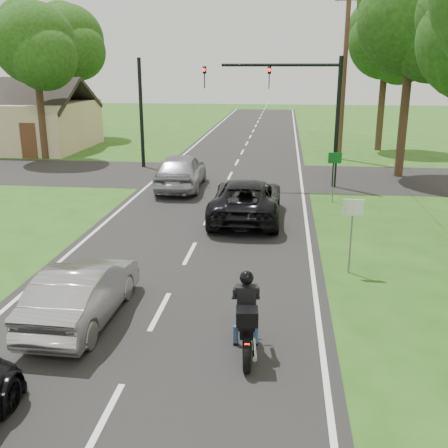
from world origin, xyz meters
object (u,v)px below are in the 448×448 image
Objects in this scene: sign_green at (334,165)px; dark_suv at (246,199)px; sign_white at (352,218)px; silver_suv at (181,171)px; motorcycle_rider at (246,322)px; traffic_signal at (298,98)px; silver_sedan at (82,292)px; utility_pole_far at (344,74)px.

dark_suv is at bearing -139.85° from sign_green.
silver_suv is at bearing 124.39° from sign_white.
sign_green is at bearing 163.42° from silver_suv.
motorcycle_rider is 12.94m from sign_green.
sign_white is (1.36, -11.02, -2.54)m from traffic_signal.
sign_white is at bearing 122.12° from silver_suv.
silver_suv reaches higher than silver_sedan.
silver_sedan is 0.81× the size of silver_suv.
sign_green is at bearing -96.73° from utility_pole_far.
silver_suv is (-0.36, 13.35, 0.18)m from silver_sedan.
silver_sedan is (-3.06, -8.68, -0.09)m from dark_suv.
sign_green is (3.45, 2.91, 0.83)m from dark_suv.
motorcycle_rider is 14.96m from silver_suv.
dark_suv is 2.56× the size of sign_green.
utility_pole_far is (4.75, 13.93, 4.32)m from dark_suv.
motorcycle_rider is 0.51× the size of silver_sedan.
dark_suv is at bearing -108.84° from utility_pole_far.
traffic_signal is at bearing 97.05° from sign_white.
dark_suv is at bearing 123.96° from silver_suv.
traffic_signal is 0.64× the size of utility_pole_far.
motorcycle_rider is 0.32× the size of traffic_signal.
silver_sedan is at bearing -108.70° from traffic_signal.
silver_sedan is 13.36m from silver_suv.
silver_sedan is at bearing 89.30° from silver_suv.
utility_pole_far is at bearing 85.49° from sign_white.
traffic_signal is 4.24m from sign_green.
dark_suv is at bearing -107.70° from traffic_signal.
silver_suv is 2.35× the size of sign_white.
sign_white reaches higher than silver_sedan.
dark_suv is 15.34m from utility_pole_far.
traffic_signal is at bearing -107.56° from silver_sedan.
silver_suv is at bearing 165.69° from sign_green.
motorcycle_rider is 0.97× the size of sign_green.
utility_pole_far is at bearing -133.69° from silver_suv.
sign_white is (2.54, 4.62, 0.90)m from motorcycle_rider.
motorcycle_rider is at bearing 166.01° from silver_sedan.
sign_white is (6.31, 3.60, 0.92)m from silver_sedan.
dark_suv is at bearing -108.24° from silver_sedan.
silver_suv is 11.84m from sign_white.
silver_sedan is 24.33m from utility_pole_far.
utility_pole_far is at bearing 70.32° from traffic_signal.
utility_pole_far reaches higher than motorcycle_rider.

